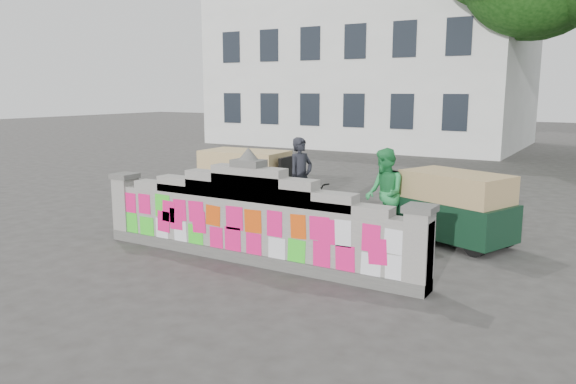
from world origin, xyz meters
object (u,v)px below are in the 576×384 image
Objects in this scene: cyclist_bike at (301,205)px; pedestrian at (384,194)px; rickshaw_right at (452,206)px; cyclist_rider at (301,189)px; rickshaw_left at (247,179)px.

pedestrian is at bearing -70.77° from cyclist_bike.
rickshaw_right reaches higher than cyclist_bike.
cyclist_rider reaches higher than rickshaw_left.
cyclist_bike is 0.72× the size of rickshaw_left.
pedestrian reaches higher than cyclist_rider.
cyclist_rider is 0.94× the size of pedestrian.
rickshaw_left is (-2.15, 1.05, -0.10)m from cyclist_rider.
rickshaw_left is (-2.15, 1.05, 0.26)m from cyclist_bike.
cyclist_rider is 2.40m from rickshaw_left.
rickshaw_left is (-4.03, 0.95, -0.15)m from pedestrian.
cyclist_bike is 1.06× the size of pedestrian.
rickshaw_left is at bearing 15.37° from rickshaw_right.
cyclist_bike is 2.41m from rickshaw_left.
cyclist_rider is at bearing -73.67° from cyclist_bike.
cyclist_bike is 3.19m from rickshaw_right.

